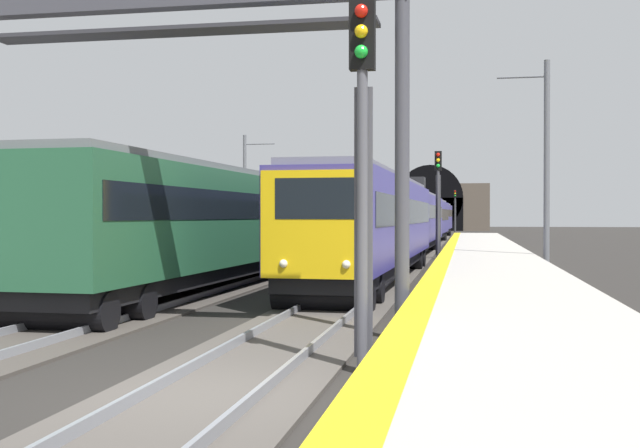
# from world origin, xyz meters

# --- Properties ---
(ground_plane) EXTENTS (320.00, 320.00, 0.00)m
(ground_plane) POSITION_xyz_m (0.00, 0.00, 0.00)
(ground_plane) COLOR #282623
(platform_right) EXTENTS (112.00, 3.51, 0.94)m
(platform_right) POSITION_xyz_m (0.00, -4.04, 0.47)
(platform_right) COLOR #ADA89E
(platform_right) RESTS_ON ground_plane
(platform_right_edge_strip) EXTENTS (112.00, 0.50, 0.01)m
(platform_right_edge_strip) POSITION_xyz_m (0.00, -2.53, 0.94)
(platform_right_edge_strip) COLOR yellow
(platform_right_edge_strip) RESTS_ON platform_right
(track_main_line) EXTENTS (160.00, 2.82, 0.21)m
(track_main_line) POSITION_xyz_m (0.00, 0.00, 0.04)
(track_main_line) COLOR #4C4742
(track_main_line) RESTS_ON ground_plane
(train_main_approaching) EXTENTS (77.45, 3.12, 4.67)m
(train_main_approaching) POSITION_xyz_m (46.74, 0.00, 2.15)
(train_main_approaching) COLOR navy
(train_main_approaching) RESTS_ON ground_plane
(train_adjacent_platform) EXTENTS (56.91, 3.41, 4.76)m
(train_adjacent_platform) POSITION_xyz_m (32.60, 4.77, 2.21)
(train_adjacent_platform) COLOR #235638
(train_adjacent_platform) RESTS_ON ground_plane
(railway_signal_near) EXTENTS (0.39, 0.38, 5.59)m
(railway_signal_near) POSITION_xyz_m (1.95, -1.76, 3.36)
(railway_signal_near) COLOR #4C4C54
(railway_signal_near) RESTS_ON ground_plane
(railway_signal_mid) EXTENTS (0.39, 0.38, 5.88)m
(railway_signal_mid) POSITION_xyz_m (32.98, -1.76, 3.52)
(railway_signal_mid) COLOR #38383D
(railway_signal_mid) RESTS_ON ground_plane
(railway_signal_far) EXTENTS (0.39, 0.38, 5.82)m
(railway_signal_far) POSITION_xyz_m (94.80, -1.76, 3.49)
(railway_signal_far) COLOR #38383D
(railway_signal_far) RESTS_ON ground_plane
(overhead_signal_gantry) EXTENTS (0.70, 9.22, 6.87)m
(overhead_signal_gantry) POSITION_xyz_m (5.20, 2.39, 5.25)
(overhead_signal_gantry) COLOR #3F3F47
(overhead_signal_gantry) RESTS_ON ground_plane
(tunnel_portal) EXTENTS (2.93, 18.35, 10.31)m
(tunnel_portal) POSITION_xyz_m (113.50, 2.39, 3.73)
(tunnel_portal) COLOR #51473D
(tunnel_portal) RESTS_ON ground_plane
(catenary_mast_near) EXTENTS (0.22, 1.91, 8.11)m
(catenary_mast_near) POSITION_xyz_m (20.09, -6.16, 4.15)
(catenary_mast_near) COLOR #595B60
(catenary_mast_near) RESTS_ON ground_plane
(catenary_mast_far) EXTENTS (0.22, 2.11, 7.63)m
(catenary_mast_far) POSITION_xyz_m (39.12, 10.93, 3.92)
(catenary_mast_far) COLOR #595B60
(catenary_mast_far) RESTS_ON ground_plane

